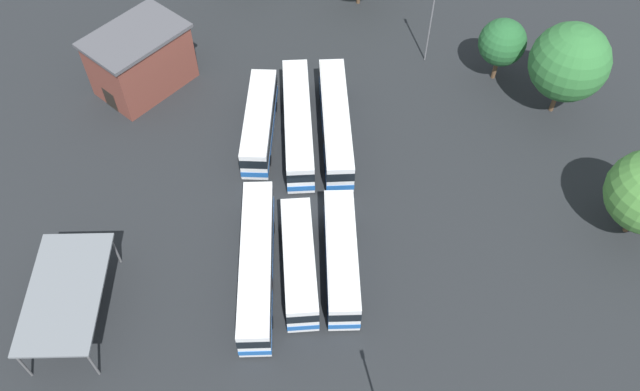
% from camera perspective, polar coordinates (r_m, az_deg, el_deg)
% --- Properties ---
extents(ground_plane, '(93.43, 93.43, 0.00)m').
position_cam_1_polar(ground_plane, '(58.41, -1.95, -0.33)').
color(ground_plane, black).
extents(bus_row0_slot0, '(11.62, 4.16, 3.60)m').
position_cam_1_polar(bus_row0_slot0, '(52.66, 1.88, -5.43)').
color(bus_row0_slot0, silver).
rests_on(bus_row0_slot0, ground_plane).
extents(bus_row0_slot1, '(10.84, 3.54, 3.60)m').
position_cam_1_polar(bus_row0_slot1, '(52.41, -1.84, -5.88)').
color(bus_row0_slot1, silver).
rests_on(bus_row0_slot1, ground_plane).
extents(bus_row0_slot2, '(14.65, 4.56, 3.60)m').
position_cam_1_polar(bus_row0_slot2, '(52.52, -5.56, -6.04)').
color(bus_row0_slot2, silver).
rests_on(bus_row0_slot2, ground_plane).
extents(bus_row1_slot0, '(14.64, 4.32, 3.60)m').
position_cam_1_polar(bus_row1_slot0, '(61.94, 1.37, 6.40)').
color(bus_row1_slot0, silver).
rests_on(bus_row1_slot0, ground_plane).
extents(bus_row1_slot1, '(14.64, 4.16, 3.60)m').
position_cam_1_polar(bus_row1_slot1, '(61.89, -1.95, 6.33)').
color(bus_row1_slot1, silver).
rests_on(bus_row1_slot1, ground_plane).
extents(bus_row1_slot2, '(11.69, 4.85, 3.60)m').
position_cam_1_polar(bus_row1_slot2, '(62.22, -5.31, 6.40)').
color(bus_row1_slot2, silver).
rests_on(bus_row1_slot2, ground_plane).
extents(depot_building, '(11.02, 11.46, 6.51)m').
position_cam_1_polar(depot_building, '(68.71, -15.44, 11.38)').
color(depot_building, brown).
rests_on(depot_building, ground_plane).
extents(maintenance_shelter, '(11.10, 7.11, 3.79)m').
position_cam_1_polar(maintenance_shelter, '(52.62, -21.43, -7.91)').
color(maintenance_shelter, slate).
rests_on(maintenance_shelter, ground_plane).
extents(lamp_post_mid_lot, '(0.56, 0.28, 8.93)m').
position_cam_1_polar(lamp_post_mid_lot, '(69.27, 9.67, 14.75)').
color(lamp_post_mid_lot, slate).
rests_on(lamp_post_mid_lot, ground_plane).
extents(tree_west_edge, '(4.75, 4.75, 6.97)m').
position_cam_1_polar(tree_west_edge, '(68.76, 15.68, 12.79)').
color(tree_west_edge, brown).
rests_on(tree_west_edge, ground_plane).
extents(tree_east_edge, '(7.44, 7.44, 9.93)m').
position_cam_1_polar(tree_east_edge, '(65.80, 21.00, 10.85)').
color(tree_east_edge, brown).
rests_on(tree_east_edge, ground_plane).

